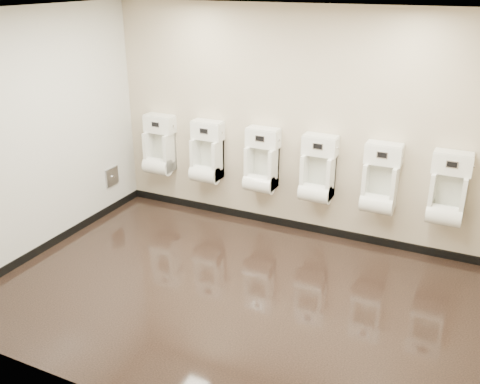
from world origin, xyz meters
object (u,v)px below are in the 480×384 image
object	(u,v)px
access_panel	(112,177)
urinal_4	(380,183)
urinal_0	(159,149)
urinal_1	(207,156)
urinal_2	(261,165)
urinal_3	(318,174)
urinal_5	(448,194)

from	to	relation	value
access_panel	urinal_4	size ratio (longest dim) A/B	0.31
urinal_0	urinal_4	distance (m)	3.03
access_panel	urinal_0	distance (m)	0.76
urinal_0	urinal_1	distance (m)	0.75
urinal_2	urinal_1	bearing A→B (deg)	180.00
urinal_1	urinal_3	xyz separation A→B (m)	(1.53, 0.00, 0.00)
urinal_1	urinal_4	world-z (taller)	same
access_panel	urinal_2	size ratio (longest dim) A/B	0.31
urinal_0	urinal_1	bearing A→B (deg)	0.00
urinal_4	urinal_5	distance (m)	0.74
urinal_1	urinal_2	size ratio (longest dim) A/B	1.00
urinal_2	urinal_5	bearing A→B (deg)	0.00
urinal_1	urinal_2	world-z (taller)	same
urinal_2	urinal_5	xyz separation A→B (m)	(2.24, 0.00, 0.00)
urinal_5	urinal_3	bearing A→B (deg)	180.00
access_panel	urinal_5	bearing A→B (deg)	5.40
urinal_0	urinal_5	world-z (taller)	same
access_panel	urinal_4	xyz separation A→B (m)	(3.57, 0.41, 0.35)
access_panel	urinal_0	size ratio (longest dim) A/B	0.31
access_panel	urinal_1	bearing A→B (deg)	17.62
urinal_1	urinal_4	bearing A→B (deg)	0.00
urinal_0	urinal_3	xyz separation A→B (m)	(2.28, 0.00, 0.00)
urinal_1	urinal_5	bearing A→B (deg)	0.00
access_panel	urinal_5	distance (m)	4.34
urinal_3	urinal_4	world-z (taller)	same
urinal_3	urinal_1	bearing A→B (deg)	180.00
urinal_2	urinal_3	bearing A→B (deg)	0.00
urinal_1	urinal_5	size ratio (longest dim) A/B	1.00
urinal_0	urinal_4	world-z (taller)	same
urinal_0	access_panel	bearing A→B (deg)	-142.77
urinal_1	urinal_3	bearing A→B (deg)	0.00
access_panel	urinal_2	bearing A→B (deg)	11.12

